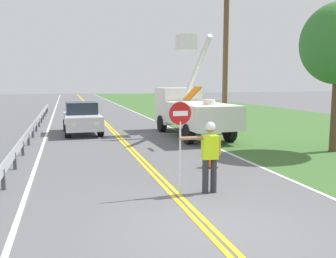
{
  "coord_description": "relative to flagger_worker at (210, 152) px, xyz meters",
  "views": [
    {
      "loc": [
        -2.56,
        -6.18,
        2.82
      ],
      "look_at": [
        0.8,
        5.58,
        1.2
      ],
      "focal_mm": 38.45,
      "sensor_mm": 36.0,
      "label": 1
    }
  ],
  "objects": [
    {
      "name": "centerline_yellow_left",
      "position": [
        -0.98,
        17.92,
        -1.04
      ],
      "size": [
        0.11,
        110.0,
        0.01
      ],
      "primitive_type": "cube",
      "color": "yellow",
      "rests_on": "ground"
    },
    {
      "name": "utility_bucket_truck",
      "position": [
        2.84,
        9.54,
        0.36
      ],
      "size": [
        2.67,
        6.87,
        5.27
      ],
      "color": "white",
      "rests_on": "ground"
    },
    {
      "name": "utility_pole_near",
      "position": [
        4.68,
        9.26,
        2.98
      ],
      "size": [
        1.8,
        0.28,
        7.7
      ],
      "color": "brown",
      "rests_on": "ground"
    },
    {
      "name": "grass_verge_right",
      "position": [
        10.71,
        17.92,
        -1.04
      ],
      "size": [
        16.0,
        110.0,
        0.01
      ],
      "primitive_type": "cube",
      "color": "#3D662D",
      "rests_on": "ground"
    },
    {
      "name": "edge_line_right",
      "position": [
        2.71,
        17.92,
        -1.04
      ],
      "size": [
        0.12,
        110.0,
        0.01
      ],
      "primitive_type": "cube",
      "color": "silver",
      "rests_on": "ground"
    },
    {
      "name": "centerline_yellow_right",
      "position": [
        -0.8,
        17.92,
        -1.04
      ],
      "size": [
        0.11,
        110.0,
        0.01
      ],
      "primitive_type": "cube",
      "color": "yellow",
      "rests_on": "ground"
    },
    {
      "name": "ground_plane",
      "position": [
        -0.89,
        -2.08,
        -1.05
      ],
      "size": [
        160.0,
        160.0,
        0.0
      ],
      "primitive_type": "plane",
      "color": "#5B5B5E"
    },
    {
      "name": "flagger_worker",
      "position": [
        0.0,
        0.0,
        0.0
      ],
      "size": [
        1.09,
        0.26,
        1.83
      ],
      "color": "#2D2D33",
      "rests_on": "ground"
    },
    {
      "name": "traffic_cone_lead",
      "position": [
        1.09,
        2.55,
        -0.71
      ],
      "size": [
        0.4,
        0.4,
        0.7
      ],
      "color": "orange",
      "rests_on": "ground"
    },
    {
      "name": "guardrail_left_shoulder",
      "position": [
        -5.09,
        12.0,
        -0.53
      ],
      "size": [
        0.1,
        32.0,
        0.71
      ],
      "color": "#9EA0A3",
      "rests_on": "ground"
    },
    {
      "name": "stop_sign_paddle",
      "position": [
        -0.77,
        0.04,
        0.66
      ],
      "size": [
        0.56,
        0.04,
        2.33
      ],
      "color": "silver",
      "rests_on": "ground"
    },
    {
      "name": "oncoming_sedan_nearest",
      "position": [
        -2.61,
        11.71,
        -0.21
      ],
      "size": [
        2.02,
        4.16,
        1.7
      ],
      "color": "silver",
      "rests_on": "ground"
    },
    {
      "name": "edge_line_left",
      "position": [
        -4.49,
        17.92,
        -1.04
      ],
      "size": [
        0.12,
        110.0,
        0.01
      ],
      "primitive_type": "cube",
      "color": "silver",
      "rests_on": "ground"
    }
  ]
}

